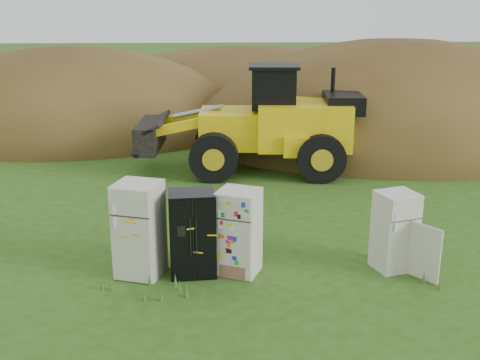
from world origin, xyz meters
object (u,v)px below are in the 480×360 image
object	(u,v)px
fridge_leftmost	(139,229)
wheel_loader	(246,119)
fridge_open_door	(395,231)
fridge_black_side	(192,233)
fridge_sticker	(239,232)

from	to	relation	value
fridge_leftmost	wheel_loader	world-z (taller)	wheel_loader
fridge_open_door	wheel_loader	xyz separation A→B (m)	(-2.56, 7.04, 0.84)
fridge_black_side	wheel_loader	bearing A→B (deg)	73.92
fridge_leftmost	wheel_loader	distance (m)	7.50
fridge_leftmost	fridge_open_door	bearing A→B (deg)	17.81
fridge_sticker	wheel_loader	world-z (taller)	wheel_loader
fridge_leftmost	fridge_black_side	size ratio (longest dim) A/B	1.11
wheel_loader	fridge_leftmost	bearing A→B (deg)	-105.37
fridge_black_side	fridge_sticker	bearing A→B (deg)	-3.02
fridge_black_side	fridge_sticker	world-z (taller)	fridge_sticker
fridge_black_side	fridge_sticker	distance (m)	0.90
fridge_sticker	fridge_open_door	size ratio (longest dim) A/B	1.07
fridge_leftmost	wheel_loader	size ratio (longest dim) A/B	0.27
fridge_sticker	wheel_loader	bearing A→B (deg)	108.24
fridge_sticker	fridge_leftmost	bearing A→B (deg)	-157.68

